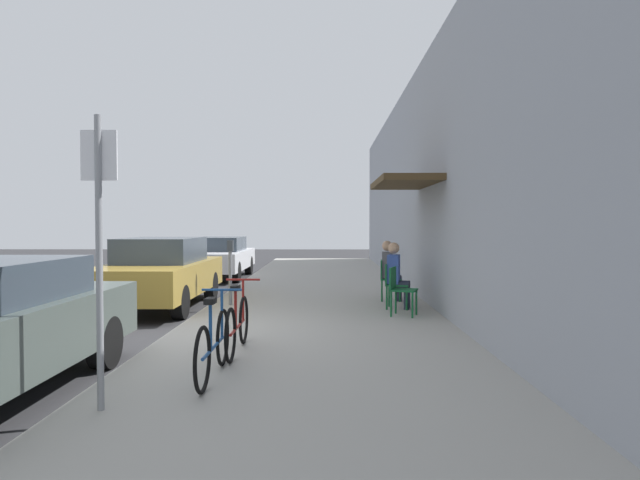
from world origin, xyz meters
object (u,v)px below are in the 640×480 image
(cafe_chair_0, at_px, (400,288))
(parking_meter, at_px, (230,267))
(street_sign, at_px, (99,239))
(parked_car_1, at_px, (160,272))
(parked_car_2, at_px, (219,257))
(seated_patron_2, at_px, (390,268))
(cafe_chair_1, at_px, (394,283))
(bicycle_0, at_px, (214,345))
(seated_patron_1, at_px, (397,273))
(bicycle_1, at_px, (238,325))
(cafe_chair_2, at_px, (387,277))

(cafe_chair_0, bearing_deg, parking_meter, 158.88)
(street_sign, bearing_deg, cafe_chair_0, 56.53)
(parked_car_1, distance_m, parking_meter, 1.60)
(parked_car_1, relative_size, cafe_chair_0, 5.06)
(parked_car_1, bearing_deg, parked_car_2, 90.00)
(street_sign, relative_size, seated_patron_2, 2.02)
(cafe_chair_0, distance_m, cafe_chair_1, 0.84)
(bicycle_0, relative_size, cafe_chair_0, 1.97)
(parking_meter, distance_m, seated_patron_1, 3.36)
(street_sign, relative_size, cafe_chair_0, 2.99)
(parked_car_2, distance_m, bicycle_0, 12.20)
(parked_car_1, height_order, street_sign, street_sign)
(parked_car_1, bearing_deg, cafe_chair_0, -18.87)
(bicycle_0, xyz_separation_m, cafe_chair_1, (2.53, 4.85, 0.14))
(parked_car_2, height_order, cafe_chair_1, parked_car_2)
(parked_car_2, xyz_separation_m, street_sign, (1.50, -12.99, 0.93))
(seated_patron_1, bearing_deg, bicycle_0, -118.11)
(parked_car_1, distance_m, parked_car_2, 6.32)
(bicycle_0, xyz_separation_m, cafe_chair_0, (2.53, 4.01, 0.14))
(cafe_chair_1, height_order, seated_patron_2, seated_patron_2)
(bicycle_1, bearing_deg, parking_meter, 101.16)
(seated_patron_2, bearing_deg, bicycle_0, -113.45)
(parking_meter, bearing_deg, cafe_chair_0, -21.12)
(seated_patron_1, bearing_deg, parking_meter, 172.45)
(parking_meter, relative_size, seated_patron_1, 1.02)
(bicycle_1, relative_size, cafe_chair_0, 1.97)
(bicycle_0, distance_m, seated_patron_1, 5.49)
(cafe_chair_2, bearing_deg, cafe_chair_1, -89.91)
(parking_meter, height_order, street_sign, street_sign)
(parked_car_2, height_order, parking_meter, parking_meter)
(bicycle_1, relative_size, seated_patron_2, 1.33)
(seated_patron_2, bearing_deg, cafe_chair_2, 173.99)
(parking_meter, height_order, seated_patron_1, parking_meter)
(cafe_chair_2, distance_m, seated_patron_2, 0.20)
(parked_car_1, height_order, parked_car_2, parked_car_1)
(bicycle_1, xyz_separation_m, seated_patron_1, (2.51, 3.68, 0.34))
(parked_car_2, height_order, cafe_chair_2, parked_car_2)
(seated_patron_2, bearing_deg, parked_car_1, -176.56)
(cafe_chair_1, bearing_deg, seated_patron_2, 86.99)
(seated_patron_2, bearing_deg, cafe_chair_0, -91.64)
(street_sign, bearing_deg, bicycle_1, 68.28)
(parked_car_1, relative_size, bicycle_1, 2.57)
(parked_car_2, bearing_deg, cafe_chair_1, -55.94)
(seated_patron_1, bearing_deg, street_sign, -120.01)
(parked_car_1, distance_m, cafe_chair_2, 4.83)
(street_sign, bearing_deg, seated_patron_2, 64.14)
(parked_car_1, height_order, cafe_chair_1, parked_car_1)
(parking_meter, xyz_separation_m, street_sign, (-0.05, -6.29, 0.75))
(parking_meter, height_order, cafe_chair_1, parking_meter)
(street_sign, distance_m, seated_patron_1, 6.80)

